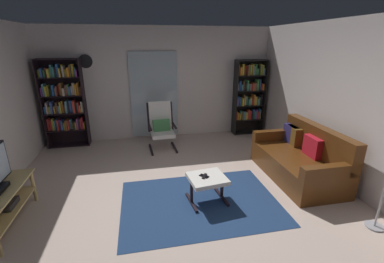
{
  "coord_description": "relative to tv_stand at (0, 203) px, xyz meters",
  "views": [
    {
      "loc": [
        -0.5,
        -3.33,
        2.23
      ],
      "look_at": [
        0.33,
        0.71,
        0.82
      ],
      "focal_mm": 24.29,
      "sensor_mm": 36.0,
      "label": 1
    }
  ],
  "objects": [
    {
      "name": "ground_plane",
      "position": [
        2.3,
        0.13,
        -0.33
      ],
      "size": [
        7.02,
        7.02,
        0.0
      ],
      "primitive_type": "plane",
      "color": "beige"
    },
    {
      "name": "wall_back",
      "position": [
        2.3,
        3.03,
        0.97
      ],
      "size": [
        5.6,
        0.06,
        2.6
      ],
      "primitive_type": "cube",
      "color": "silver",
      "rests_on": "ground"
    },
    {
      "name": "wall_right",
      "position": [
        5.0,
        0.13,
        0.97
      ],
      "size": [
        0.06,
        6.0,
        2.6
      ],
      "primitive_type": "cube",
      "color": "silver",
      "rests_on": "ground"
    },
    {
      "name": "glass_door_panel",
      "position": [
        2.15,
        2.97,
        0.72
      ],
      "size": [
        1.1,
        0.01,
        2.0
      ],
      "primitive_type": "cube",
      "color": "silver"
    },
    {
      "name": "area_rug",
      "position": [
        2.58,
        -0.0,
        -0.33
      ],
      "size": [
        2.27,
        1.61,
        0.01
      ],
      "primitive_type": "cube",
      "color": "navy",
      "rests_on": "ground"
    },
    {
      "name": "tv_stand",
      "position": [
        0.0,
        0.0,
        0.0
      ],
      "size": [
        0.48,
        1.2,
        0.5
      ],
      "color": "tan",
      "rests_on": "ground"
    },
    {
      "name": "bookshelf_near_tv",
      "position": [
        0.18,
        2.81,
        0.69
      ],
      "size": [
        0.86,
        0.3,
        1.93
      ],
      "color": "black",
      "rests_on": "ground"
    },
    {
      "name": "bookshelf_near_sofa",
      "position": [
        4.49,
        2.83,
        0.65
      ],
      "size": [
        0.76,
        0.3,
        1.85
      ],
      "color": "black",
      "rests_on": "ground"
    },
    {
      "name": "leather_sofa",
      "position": [
        4.46,
        0.44,
        -0.01
      ],
      "size": [
        0.91,
        1.71,
        0.9
      ],
      "color": "#583011",
      "rests_on": "ground"
    },
    {
      "name": "lounge_armchair",
      "position": [
        2.23,
        2.23,
        0.2
      ],
      "size": [
        0.6,
        0.68,
        1.02
      ],
      "color": "black",
      "rests_on": "ground"
    },
    {
      "name": "ottoman",
      "position": [
        2.68,
        0.01,
        -0.0
      ],
      "size": [
        0.57,
        0.54,
        0.4
      ],
      "color": "white",
      "rests_on": "ground"
    },
    {
      "name": "tv_remote",
      "position": [
        2.64,
        0.02,
        0.08
      ],
      "size": [
        0.11,
        0.14,
        0.02
      ],
      "primitive_type": "cube",
      "rotation": [
        0.0,
        0.0,
        -0.52
      ],
      "color": "black",
      "rests_on": "ottoman"
    },
    {
      "name": "cell_phone",
      "position": [
        2.64,
        0.03,
        0.08
      ],
      "size": [
        0.14,
        0.15,
        0.01
      ],
      "primitive_type": "cube",
      "rotation": [
        0.0,
        0.0,
        0.71
      ],
      "color": "black",
      "rests_on": "ottoman"
    },
    {
      "name": "wall_clock",
      "position": [
        0.7,
        2.96,
        1.52
      ],
      "size": [
        0.29,
        0.03,
        0.29
      ],
      "color": "silver"
    }
  ]
}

